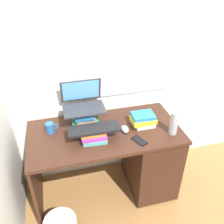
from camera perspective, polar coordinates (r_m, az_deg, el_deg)
name	(u,v)px	position (r m, az deg, el deg)	size (l,w,h in m)	color
ground_plane	(106,189)	(2.62, -1.39, -17.56)	(6.00, 6.00, 0.00)	olive
wall_back	(94,55)	(2.16, -4.13, 13.24)	(6.00, 0.06, 2.60)	silver
desk	(139,156)	(2.38, 6.43, -10.09)	(1.31, 0.65, 0.75)	#381E14
book_stack_tall	(85,117)	(2.15, -6.38, -1.23)	(0.24, 0.18, 0.16)	black
book_stack_keyboard_riser	(94,135)	(2.00, -4.32, -5.34)	(0.22, 0.20, 0.09)	teal
book_stack_side	(143,120)	(2.16, 7.33, -1.78)	(0.21, 0.17, 0.11)	white
laptop	(83,101)	(2.12, -6.87, 2.53)	(0.35, 0.27, 0.23)	#2D2D33
keyboard	(94,129)	(1.97, -4.20, -3.96)	(0.42, 0.14, 0.02)	black
computer_mouse	(125,129)	(2.10, 3.03, -3.99)	(0.06, 0.10, 0.04)	#A5A8AD
mug	(50,128)	(2.13, -14.22, -3.61)	(0.11, 0.07, 0.09)	#265999
water_bottle	(174,123)	(2.08, 14.26, -2.54)	(0.07, 0.07, 0.21)	#999EA5
cell_phone	(139,140)	(2.01, 6.41, -6.63)	(0.07, 0.14, 0.01)	black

